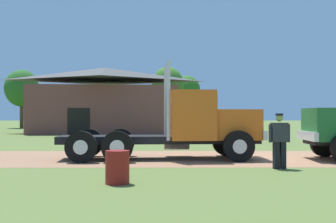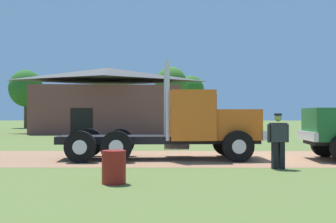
{
  "view_description": "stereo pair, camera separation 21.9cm",
  "coord_description": "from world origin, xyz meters",
  "px_view_note": "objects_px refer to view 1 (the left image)",
  "views": [
    {
      "loc": [
        -3.57,
        -16.76,
        1.69
      ],
      "look_at": [
        -3.45,
        0.82,
        1.81
      ],
      "focal_mm": 46.2,
      "sensor_mm": 36.0,
      "label": 1
    },
    {
      "loc": [
        -3.35,
        -16.76,
        1.69
      ],
      "look_at": [
        -3.45,
        0.82,
        1.81
      ],
      "focal_mm": 46.2,
      "sensor_mm": 36.0,
      "label": 2
    }
  ],
  "objects_px": {
    "shed_building": "(105,101)",
    "steel_barrel": "(117,167)",
    "visitor_by_barrel": "(279,138)",
    "truck_foreground_white": "(189,126)"
  },
  "relations": [
    {
      "from": "shed_building",
      "to": "truck_foreground_white",
      "type": "bearing_deg",
      "value": -74.35
    },
    {
      "from": "steel_barrel",
      "to": "shed_building",
      "type": "bearing_deg",
      "value": 98.61
    },
    {
      "from": "truck_foreground_white",
      "to": "shed_building",
      "type": "bearing_deg",
      "value": 105.65
    },
    {
      "from": "visitor_by_barrel",
      "to": "shed_building",
      "type": "relative_size",
      "value": 0.12
    },
    {
      "from": "steel_barrel",
      "to": "shed_building",
      "type": "xyz_separation_m",
      "value": [
        -4.38,
        28.9,
        2.46
      ]
    },
    {
      "from": "truck_foreground_white",
      "to": "shed_building",
      "type": "height_order",
      "value": "shed_building"
    },
    {
      "from": "truck_foreground_white",
      "to": "steel_barrel",
      "type": "relative_size",
      "value": 9.5
    },
    {
      "from": "visitor_by_barrel",
      "to": "steel_barrel",
      "type": "bearing_deg",
      "value": -148.82
    },
    {
      "from": "visitor_by_barrel",
      "to": "steel_barrel",
      "type": "height_order",
      "value": "visitor_by_barrel"
    },
    {
      "from": "shed_building",
      "to": "steel_barrel",
      "type": "bearing_deg",
      "value": -81.39
    }
  ]
}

